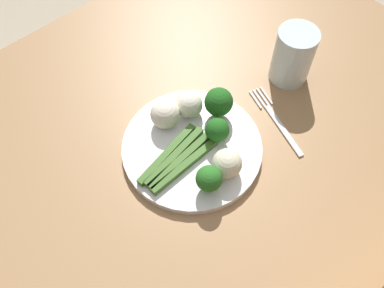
{
  "coord_description": "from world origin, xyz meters",
  "views": [
    {
      "loc": [
        -0.2,
        -0.32,
        1.38
      ],
      "look_at": [
        0.05,
        -0.04,
        0.77
      ],
      "focal_mm": 38.48,
      "sensor_mm": 36.0,
      "label": 1
    }
  ],
  "objects_px": {
    "broccoli_left": "(217,130)",
    "cauliflower_near_center": "(189,105)",
    "fork": "(276,120)",
    "plate": "(192,148)",
    "broccoli_outer_edge": "(219,102)",
    "dining_table": "(161,179)",
    "cauliflower_back_right": "(165,114)",
    "broccoli_back": "(209,179)",
    "water_glass": "(293,56)",
    "cauliflower_front_left": "(227,164)",
    "asparagus_bundle": "(177,159)"
  },
  "relations": [
    {
      "from": "broccoli_left",
      "to": "cauliflower_near_center",
      "type": "distance_m",
      "value": 0.08
    },
    {
      "from": "fork",
      "to": "plate",
      "type": "bearing_deg",
      "value": 87.27
    },
    {
      "from": "broccoli_outer_edge",
      "to": "dining_table",
      "type": "bearing_deg",
      "value": 169.02
    },
    {
      "from": "plate",
      "to": "cauliflower_near_center",
      "type": "xyz_separation_m",
      "value": [
        0.04,
        0.06,
        0.03
      ]
    },
    {
      "from": "cauliflower_back_right",
      "to": "fork",
      "type": "xyz_separation_m",
      "value": [
        0.16,
        -0.12,
        -0.04
      ]
    },
    {
      "from": "broccoli_back",
      "to": "broccoli_left",
      "type": "xyz_separation_m",
      "value": [
        0.07,
        0.06,
        -0.0
      ]
    },
    {
      "from": "water_glass",
      "to": "broccoli_back",
      "type": "bearing_deg",
      "value": -164.72
    },
    {
      "from": "dining_table",
      "to": "broccoli_outer_edge",
      "type": "distance_m",
      "value": 0.21
    },
    {
      "from": "cauliflower_near_center",
      "to": "cauliflower_back_right",
      "type": "height_order",
      "value": "cauliflower_back_right"
    },
    {
      "from": "dining_table",
      "to": "cauliflower_front_left",
      "type": "bearing_deg",
      "value": -65.18
    },
    {
      "from": "dining_table",
      "to": "broccoli_left",
      "type": "relative_size",
      "value": 24.33
    },
    {
      "from": "broccoli_back",
      "to": "cauliflower_near_center",
      "type": "height_order",
      "value": "broccoli_back"
    },
    {
      "from": "cauliflower_near_center",
      "to": "fork",
      "type": "distance_m",
      "value": 0.17
    },
    {
      "from": "broccoli_left",
      "to": "cauliflower_front_left",
      "type": "height_order",
      "value": "broccoli_left"
    },
    {
      "from": "broccoli_outer_edge",
      "to": "broccoli_back",
      "type": "xyz_separation_m",
      "value": [
        -0.11,
        -0.1,
        -0.01
      ]
    },
    {
      "from": "broccoli_left",
      "to": "plate",
      "type": "bearing_deg",
      "value": 154.57
    },
    {
      "from": "broccoli_left",
      "to": "fork",
      "type": "bearing_deg",
      "value": -17.66
    },
    {
      "from": "cauliflower_near_center",
      "to": "cauliflower_back_right",
      "type": "bearing_deg",
      "value": 165.7
    },
    {
      "from": "cauliflower_front_left",
      "to": "broccoli_outer_edge",
      "type": "bearing_deg",
      "value": 53.16
    },
    {
      "from": "broccoli_back",
      "to": "fork",
      "type": "relative_size",
      "value": 0.32
    },
    {
      "from": "cauliflower_front_left",
      "to": "cauliflower_back_right",
      "type": "bearing_deg",
      "value": 94.97
    },
    {
      "from": "broccoli_left",
      "to": "water_glass",
      "type": "relative_size",
      "value": 0.46
    },
    {
      "from": "broccoli_left",
      "to": "cauliflower_back_right",
      "type": "height_order",
      "value": "same"
    },
    {
      "from": "plate",
      "to": "dining_table",
      "type": "bearing_deg",
      "value": 136.59
    },
    {
      "from": "broccoli_outer_edge",
      "to": "water_glass",
      "type": "distance_m",
      "value": 0.18
    },
    {
      "from": "dining_table",
      "to": "fork",
      "type": "height_order",
      "value": "fork"
    },
    {
      "from": "broccoli_outer_edge",
      "to": "broccoli_back",
      "type": "distance_m",
      "value": 0.15
    },
    {
      "from": "fork",
      "to": "water_glass",
      "type": "distance_m",
      "value": 0.13
    },
    {
      "from": "broccoli_left",
      "to": "cauliflower_front_left",
      "type": "bearing_deg",
      "value": -119.13
    },
    {
      "from": "asparagus_bundle",
      "to": "broccoli_outer_edge",
      "type": "xyz_separation_m",
      "value": [
        0.12,
        0.02,
        0.03
      ]
    },
    {
      "from": "water_glass",
      "to": "broccoli_left",
      "type": "bearing_deg",
      "value": -174.46
    },
    {
      "from": "plate",
      "to": "broccoli_back",
      "type": "height_order",
      "value": "broccoli_back"
    },
    {
      "from": "broccoli_left",
      "to": "water_glass",
      "type": "distance_m",
      "value": 0.22
    },
    {
      "from": "broccoli_outer_edge",
      "to": "fork",
      "type": "relative_size",
      "value": 0.39
    },
    {
      "from": "cauliflower_near_center",
      "to": "cauliflower_back_right",
      "type": "distance_m",
      "value": 0.05
    },
    {
      "from": "asparagus_bundle",
      "to": "fork",
      "type": "height_order",
      "value": "asparagus_bundle"
    },
    {
      "from": "cauliflower_near_center",
      "to": "water_glass",
      "type": "bearing_deg",
      "value": -14.22
    },
    {
      "from": "dining_table",
      "to": "cauliflower_back_right",
      "type": "distance_m",
      "value": 0.16
    },
    {
      "from": "broccoli_outer_edge",
      "to": "broccoli_back",
      "type": "bearing_deg",
      "value": -139.63
    },
    {
      "from": "cauliflower_back_right",
      "to": "fork",
      "type": "relative_size",
      "value": 0.32
    },
    {
      "from": "cauliflower_front_left",
      "to": "cauliflower_back_right",
      "type": "height_order",
      "value": "cauliflower_back_right"
    },
    {
      "from": "asparagus_bundle",
      "to": "water_glass",
      "type": "relative_size",
      "value": 1.31
    },
    {
      "from": "broccoli_outer_edge",
      "to": "cauliflower_near_center",
      "type": "height_order",
      "value": "broccoli_outer_edge"
    },
    {
      "from": "broccoli_back",
      "to": "broccoli_left",
      "type": "bearing_deg",
      "value": 38.23
    },
    {
      "from": "fork",
      "to": "water_glass",
      "type": "xyz_separation_m",
      "value": [
        0.1,
        0.06,
        0.05
      ]
    },
    {
      "from": "plate",
      "to": "water_glass",
      "type": "xyz_separation_m",
      "value": [
        0.26,
        0.0,
        0.05
      ]
    },
    {
      "from": "broccoli_left",
      "to": "cauliflower_back_right",
      "type": "xyz_separation_m",
      "value": [
        -0.04,
        0.09,
        -0.0
      ]
    },
    {
      "from": "cauliflower_near_center",
      "to": "fork",
      "type": "height_order",
      "value": "cauliflower_near_center"
    },
    {
      "from": "cauliflower_back_right",
      "to": "cauliflower_near_center",
      "type": "bearing_deg",
      "value": -14.3
    },
    {
      "from": "asparagus_bundle",
      "to": "cauliflower_back_right",
      "type": "relative_size",
      "value": 2.83
    }
  ]
}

